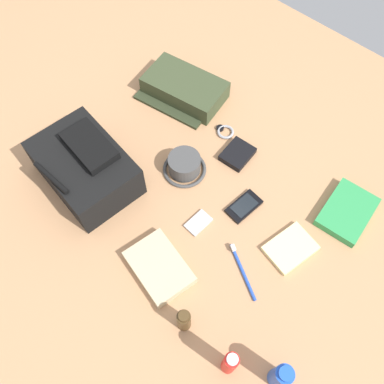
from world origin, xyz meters
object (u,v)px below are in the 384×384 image
at_px(notepad, 290,248).
at_px(bucket_hat, 184,165).
at_px(wallet, 237,154).
at_px(toiletry_pouch, 184,89).
at_px(wristwatch, 225,131).
at_px(media_player, 198,223).
at_px(sunscreen_spray, 230,363).
at_px(paperback_novel, 347,212).
at_px(folded_towel, 159,267).
at_px(cell_phone, 244,206).
at_px(backpack, 85,167).
at_px(cologne_bottle, 184,320).
at_px(deodorant_spray, 281,376).
at_px(toothbrush, 241,268).

bearing_deg(notepad, bucket_hat, 12.94).
relative_size(wallet, notepad, 0.73).
height_order(toiletry_pouch, wristwatch, toiletry_pouch).
height_order(media_player, notepad, notepad).
relative_size(sunscreen_spray, paperback_novel, 0.78).
bearing_deg(wristwatch, wallet, 153.14).
height_order(wristwatch, folded_towel, folded_towel).
distance_m(bucket_hat, notepad, 0.44).
height_order(cell_phone, wristwatch, cell_phone).
bearing_deg(backpack, wristwatch, -115.55).
bearing_deg(wristwatch, cologne_bottle, 120.11).
bearing_deg(toiletry_pouch, sunscreen_spray, 139.40).
bearing_deg(paperback_novel, folded_towel, 59.22).
distance_m(bucket_hat, media_player, 0.21).
xyz_separation_m(toiletry_pouch, deodorant_spray, (-0.86, 0.57, 0.03)).
bearing_deg(folded_towel, sunscreen_spray, 167.37).
bearing_deg(deodorant_spray, sunscreen_spray, 28.90).
distance_m(wristwatch, folded_towel, 0.56).
distance_m(toiletry_pouch, bucket_hat, 0.34).
relative_size(wristwatch, wallet, 0.65).
distance_m(wristwatch, wallet, 0.11).
height_order(backpack, wallet, backpack).
bearing_deg(toothbrush, cologne_bottle, 85.24).
bearing_deg(folded_towel, deodorant_spray, 178.76).
relative_size(cologne_bottle, wallet, 1.04).
distance_m(cell_phone, toothbrush, 0.21).
bearing_deg(bucket_hat, wristwatch, -90.16).
xyz_separation_m(wallet, folded_towel, (-0.08, 0.48, 0.01)).
bearing_deg(wallet, paperback_novel, -175.62).
relative_size(sunscreen_spray, toothbrush, 0.97).
relative_size(sunscreen_spray, cologne_bottle, 1.43).
bearing_deg(cell_phone, bucket_hat, 5.67).
xyz_separation_m(toiletry_pouch, wristwatch, (-0.23, 0.03, -0.03)).
relative_size(cell_phone, notepad, 0.83).
distance_m(media_player, folded_towel, 0.20).
bearing_deg(toiletry_pouch, cell_phone, 154.58).
bearing_deg(deodorant_spray, backpack, -5.55).
relative_size(toiletry_pouch, cell_phone, 2.58).
relative_size(toiletry_pouch, wallet, 2.93).
bearing_deg(wristwatch, toothbrush, 135.33).
bearing_deg(toiletry_pouch, media_player, 137.29).
height_order(deodorant_spray, paperback_novel, deodorant_spray).
height_order(sunscreen_spray, toothbrush, sunscreen_spray).
relative_size(backpack, toothbrush, 2.18).
xyz_separation_m(paperback_novel, media_player, (0.34, 0.35, -0.01)).
bearing_deg(notepad, media_player, 36.97).
bearing_deg(cologne_bottle, toiletry_pouch, -47.58).
bearing_deg(wallet, sunscreen_spray, 122.49).
xyz_separation_m(sunscreen_spray, paperback_novel, (0.01, -0.62, -0.07)).
bearing_deg(cell_phone, wallet, -44.91).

